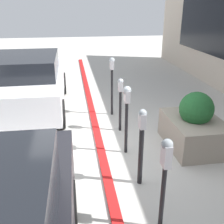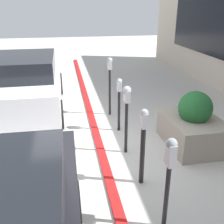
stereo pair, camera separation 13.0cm
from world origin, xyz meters
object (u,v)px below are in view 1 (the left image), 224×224
object	(u,v)px
parking_meter_nearest	(165,168)
parking_meter_second	(142,139)
parking_meter_farthest	(112,75)
parking_meter_fourth	(120,96)
parking_meter_middle	(127,106)
parked_car_middle	(27,82)
planter_box	(194,126)

from	to	relation	value
parking_meter_nearest	parking_meter_second	size ratio (longest dim) A/B	1.01
parking_meter_nearest	parking_meter_farthest	bearing A→B (deg)	0.45
parking_meter_second	parking_meter_fourth	bearing A→B (deg)	-1.09
parking_meter_fourth	parking_meter_farthest	distance (m)	1.01
parking_meter_middle	parked_car_middle	size ratio (longest dim) A/B	0.33
parking_meter_fourth	parked_car_middle	size ratio (longest dim) A/B	0.30
parking_meter_second	parking_meter_middle	size ratio (longest dim) A/B	0.95
parking_meter_farthest	parking_meter_fourth	bearing A→B (deg)	-177.69
parking_meter_fourth	planter_box	world-z (taller)	parking_meter_fourth
parked_car_middle	planter_box	bearing A→B (deg)	-125.52
parking_meter_second	parked_car_middle	bearing A→B (deg)	31.38
parked_car_middle	parking_meter_middle	bearing A→B (deg)	-140.20
parking_meter_middle	parking_meter_fourth	world-z (taller)	parking_meter_middle
parking_meter_middle	parking_meter_farthest	distance (m)	1.98
parking_meter_farthest	parking_meter_second	bearing A→B (deg)	-179.96
parking_meter_second	parking_meter_fourth	size ratio (longest dim) A/B	1.05
parking_meter_farthest	planter_box	size ratio (longest dim) A/B	1.09
parking_meter_middle	parking_meter_second	bearing A→B (deg)	-178.31
parking_meter_second	parking_meter_fourth	world-z (taller)	parking_meter_second
parked_car_middle	parking_meter_nearest	bearing A→B (deg)	-153.83
parking_meter_second	parking_meter_middle	world-z (taller)	parking_meter_middle
parking_meter_middle	parking_meter_farthest	bearing A→B (deg)	-0.79
parking_meter_middle	parked_car_middle	bearing A→B (deg)	39.62
planter_box	parked_car_middle	world-z (taller)	parked_car_middle
parking_meter_farthest	planter_box	bearing A→B (deg)	-144.01
parking_meter_nearest	planter_box	size ratio (longest dim) A/B	0.95
planter_box	parking_meter_farthest	bearing A→B (deg)	35.99
parking_meter_second	parking_meter_farthest	xyz separation A→B (m)	(2.97, 0.00, 0.27)
parking_meter_farthest	parked_car_middle	distance (m)	2.33
parking_meter_middle	parking_meter_fourth	bearing A→B (deg)	-3.87
parking_meter_farthest	planter_box	xyz separation A→B (m)	(-1.94, -1.41, -0.65)
parking_meter_middle	parking_meter_farthest	size ratio (longest dim) A/B	0.90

